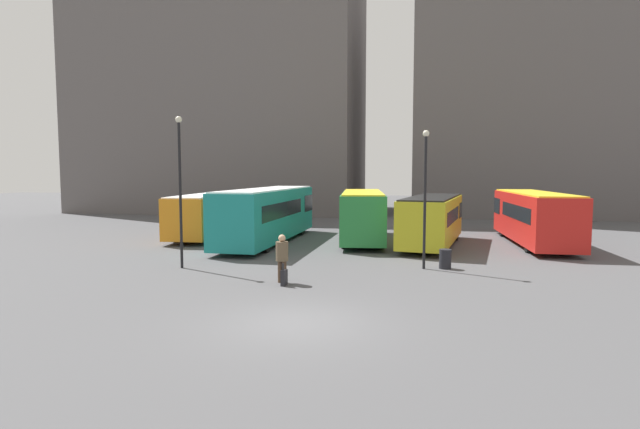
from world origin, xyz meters
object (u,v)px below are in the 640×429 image
object	(u,v)px
suitcase	(284,278)
traveler	(282,254)
bus_4	(533,216)
trash_bin	(445,259)
bus_1	(269,213)
bus_2	(362,214)
lamp_post_0	(180,181)
lamp_post_1	(425,189)
bus_0	(210,213)
bus_3	(432,219)

from	to	relation	value
suitcase	traveler	bearing A→B (deg)	28.94
bus_4	trash_bin	world-z (taller)	bus_4
bus_1	traveler	world-z (taller)	bus_1
bus_2	lamp_post_0	xyz separation A→B (m)	(-6.89, -10.23, 2.17)
bus_1	lamp_post_1	bearing A→B (deg)	-126.56
bus_4	lamp_post_1	distance (m)	11.30
lamp_post_1	trash_bin	size ratio (longest dim) A/B	7.05
traveler	lamp_post_1	xyz separation A→B (m)	(5.35, 3.81, 2.41)
traveler	suitcase	world-z (taller)	traveler
bus_0	bus_4	distance (m)	20.19
lamp_post_0	lamp_post_1	world-z (taller)	lamp_post_0
bus_1	trash_bin	world-z (taller)	bus_1
lamp_post_1	traveler	bearing A→B (deg)	-144.60
bus_0	traveler	distance (m)	15.34
bus_3	lamp_post_0	bearing A→B (deg)	138.96
bus_1	lamp_post_0	bearing A→B (deg)	172.15
bus_4	bus_2	bearing A→B (deg)	92.16
bus_2	suitcase	bearing A→B (deg)	166.61
bus_4	suitcase	xyz separation A→B (m)	(-11.59, -13.38, -1.36)
bus_3	suitcase	bearing A→B (deg)	163.31
bus_3	bus_4	bearing A→B (deg)	-62.39
lamp_post_1	trash_bin	world-z (taller)	lamp_post_1
bus_3	bus_1	bearing A→B (deg)	101.12
traveler	bus_0	bearing A→B (deg)	39.13
bus_2	trash_bin	xyz separation A→B (m)	(4.49, -8.22, -1.23)
bus_4	trash_bin	distance (m)	10.51
suitcase	bus_1	bearing A→B (deg)	25.26
bus_0	bus_1	distance (m)	5.08
bus_0	bus_2	bearing A→B (deg)	-97.58
bus_0	traveler	bearing A→B (deg)	-151.15
bus_0	bus_1	size ratio (longest dim) A/B	0.81
bus_2	traveler	bearing A→B (deg)	165.42
bus_3	trash_bin	bearing A→B (deg)	-167.44
bus_0	bus_1	world-z (taller)	bus_1
lamp_post_1	bus_1	bearing A→B (deg)	142.44
bus_2	bus_3	size ratio (longest dim) A/B	1.04
bus_3	lamp_post_1	world-z (taller)	lamp_post_1
traveler	bus_4	bearing A→B (deg)	-36.46
bus_0	bus_1	bearing A→B (deg)	-118.01
traveler	lamp_post_0	distance (m)	6.14
bus_2	lamp_post_0	bearing A→B (deg)	139.71
suitcase	bus_4	bearing A→B (deg)	-34.94
bus_1	suitcase	world-z (taller)	bus_1
bus_1	lamp_post_0	size ratio (longest dim) A/B	1.90
bus_1	bus_4	xyz separation A→B (m)	(15.54, 2.10, -0.11)
bus_4	bus_1	bearing A→B (deg)	96.18
bus_2	suitcase	world-z (taller)	bus_2
bus_0	suitcase	distance (m)	15.89
traveler	lamp_post_0	world-z (taller)	lamp_post_0
trash_bin	bus_1	bearing A→B (deg)	145.99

